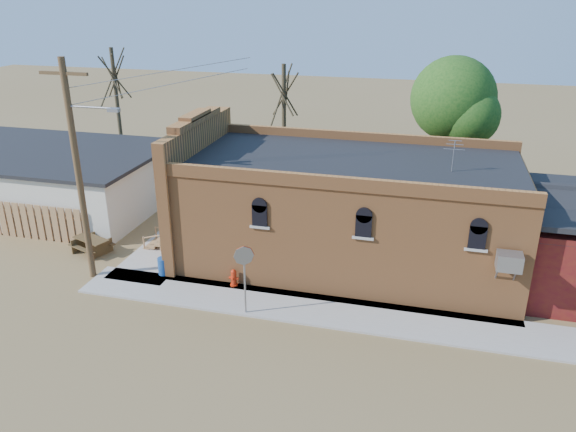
% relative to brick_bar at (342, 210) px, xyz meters
% --- Properties ---
extents(ground, '(120.00, 120.00, 0.00)m').
position_rel_brick_bar_xyz_m(ground, '(-1.64, -5.49, -2.34)').
color(ground, brown).
rests_on(ground, ground).
extents(sidewalk_south, '(19.00, 2.20, 0.08)m').
position_rel_brick_bar_xyz_m(sidewalk_south, '(-0.14, -4.59, -2.30)').
color(sidewalk_south, '#9E9991').
rests_on(sidewalk_south, ground).
extents(sidewalk_west, '(2.60, 10.00, 0.08)m').
position_rel_brick_bar_xyz_m(sidewalk_west, '(-7.94, 0.51, -2.30)').
color(sidewalk_west, '#9E9991').
rests_on(sidewalk_west, ground).
extents(brick_bar, '(16.40, 7.97, 6.30)m').
position_rel_brick_bar_xyz_m(brick_bar, '(0.00, 0.00, 0.00)').
color(brick_bar, '#BA6D38').
rests_on(brick_bar, ground).
extents(wood_fence, '(5.20, 0.10, 1.80)m').
position_rel_brick_bar_xyz_m(wood_fence, '(-14.44, -1.69, -1.44)').
color(wood_fence, '#956443').
rests_on(wood_fence, ground).
extents(utility_pole, '(3.12, 0.26, 9.00)m').
position_rel_brick_bar_xyz_m(utility_pole, '(-9.79, -4.29, 2.43)').
color(utility_pole, '#4E351F').
rests_on(utility_pole, ground).
extents(tree_bare_near, '(2.80, 2.80, 7.65)m').
position_rel_brick_bar_xyz_m(tree_bare_near, '(-4.64, 7.51, 3.62)').
color(tree_bare_near, '#433826').
rests_on(tree_bare_near, ground).
extents(tree_bare_far, '(2.80, 2.80, 8.16)m').
position_rel_brick_bar_xyz_m(tree_bare_far, '(-15.64, 8.51, 4.02)').
color(tree_bare_far, '#433826').
rests_on(tree_bare_far, ground).
extents(tree_leafy, '(4.40, 4.40, 8.15)m').
position_rel_brick_bar_xyz_m(tree_leafy, '(4.36, 8.01, 3.59)').
color(tree_leafy, '#433826').
rests_on(tree_leafy, ground).
extents(fire_hydrant, '(0.40, 0.37, 0.72)m').
position_rel_brick_bar_xyz_m(fire_hydrant, '(-3.74, -3.70, -1.90)').
color(fire_hydrant, '#B5210A').
rests_on(fire_hydrant, sidewalk_south).
extents(stop_sign, '(0.68, 0.39, 2.72)m').
position_rel_brick_bar_xyz_m(stop_sign, '(-2.63, -5.49, -0.17)').
color(stop_sign, gray).
rests_on(stop_sign, sidewalk_south).
extents(trash_barrel, '(0.58, 0.58, 0.74)m').
position_rel_brick_bar_xyz_m(trash_barrel, '(-6.94, -3.50, -1.89)').
color(trash_barrel, navy).
rests_on(trash_barrel, sidewalk_west).
extents(picnic_table, '(2.05, 1.80, 0.71)m').
position_rel_brick_bar_xyz_m(picnic_table, '(-11.14, -2.29, -1.87)').
color(picnic_table, '#4A371D').
rests_on(picnic_table, ground).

